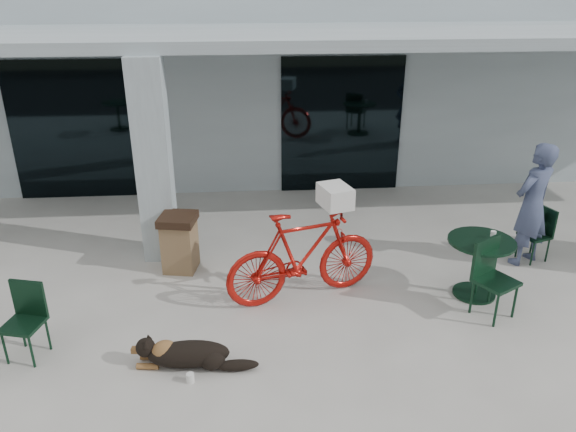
{
  "coord_description": "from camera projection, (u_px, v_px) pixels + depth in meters",
  "views": [
    {
      "loc": [
        -0.13,
        -5.85,
        4.22
      ],
      "look_at": [
        0.45,
        1.4,
        1.0
      ],
      "focal_mm": 35.0,
      "sensor_mm": 36.0,
      "label": 1
    }
  ],
  "objects": [
    {
      "name": "building",
      "position": [
        247.0,
        55.0,
        13.89
      ],
      "size": [
        22.0,
        7.0,
        4.5
      ],
      "primitive_type": "cube",
      "color": "#ADBEC4",
      "rests_on": "ground"
    },
    {
      "name": "cup_near_dog",
      "position": [
        190.0,
        378.0,
        6.22
      ],
      "size": [
        0.12,
        0.12,
        0.11
      ],
      "primitive_type": "cylinder",
      "rotation": [
        0.0,
        0.0,
        0.38
      ],
      "color": "white",
      "rests_on": "ground"
    },
    {
      "name": "column",
      "position": [
        154.0,
        162.0,
        8.41
      ],
      "size": [
        0.5,
        0.5,
        3.12
      ],
      "primitive_type": "cube",
      "color": "#ADBEC4",
      "rests_on": "ground"
    },
    {
      "name": "storefront_glass_left",
      "position": [
        85.0,
        131.0,
        10.81
      ],
      "size": [
        2.8,
        0.06,
        2.7
      ],
      "primitive_type": "cube",
      "color": "black",
      "rests_on": "ground"
    },
    {
      "name": "laundry_basket",
      "position": [
        335.0,
        196.0,
        7.42
      ],
      "size": [
        0.48,
        0.56,
        0.28
      ],
      "primitive_type": "cube",
      "rotation": [
        0.0,
        0.0,
        1.86
      ],
      "color": "white",
      "rests_on": "bicycle"
    },
    {
      "name": "overhang",
      "position": [
        249.0,
        37.0,
        9.03
      ],
      "size": [
        22.0,
        2.8,
        0.18
      ],
      "primitive_type": "cube",
      "color": "#ADBEC4",
      "rests_on": "column"
    },
    {
      "name": "trash_receptacle",
      "position": [
        180.0,
        243.0,
        8.43
      ],
      "size": [
        0.61,
        0.61,
        0.89
      ],
      "primitive_type": null,
      "rotation": [
        0.0,
        0.0,
        -0.18
      ],
      "color": "brown",
      "rests_on": "ground"
    },
    {
      "name": "storefront_glass_right",
      "position": [
        341.0,
        125.0,
        11.18
      ],
      "size": [
        2.4,
        0.06,
        2.7
      ],
      "primitive_type": "cube",
      "color": "black",
      "rests_on": "ground"
    },
    {
      "name": "dog",
      "position": [
        189.0,
        353.0,
        6.43
      ],
      "size": [
        1.11,
        0.47,
        0.36
      ],
      "primitive_type": null,
      "rotation": [
        0.0,
        0.0,
        -0.1
      ],
      "color": "black",
      "rests_on": "ground"
    },
    {
      "name": "cup_on_table",
      "position": [
        493.0,
        235.0,
        7.63
      ],
      "size": [
        0.09,
        0.09,
        0.1
      ],
      "primitive_type": "cylinder",
      "rotation": [
        0.0,
        0.0,
        -0.28
      ],
      "color": "white",
      "rests_on": "cafe_table_far"
    },
    {
      "name": "person",
      "position": [
        532.0,
        205.0,
        8.43
      ],
      "size": [
        0.84,
        0.74,
        1.93
      ],
      "primitive_type": "imported",
      "rotation": [
        0.0,
        0.0,
        3.64
      ],
      "color": "#424D6F",
      "rests_on": "ground"
    },
    {
      "name": "bicycle",
      "position": [
        303.0,
        255.0,
        7.6
      ],
      "size": [
        2.27,
        1.22,
        1.31
      ],
      "primitive_type": "imported",
      "rotation": [
        0.0,
        0.0,
        1.86
      ],
      "color": "#B0140E",
      "rests_on": "ground"
    },
    {
      "name": "cafe_chair_far_b",
      "position": [
        535.0,
        235.0,
        8.71
      ],
      "size": [
        0.53,
        0.5,
        0.85
      ],
      "primitive_type": null,
      "rotation": [
        0.0,
        0.0,
        -1.24
      ],
      "color": "black",
      "rests_on": "ground"
    },
    {
      "name": "cafe_chair_near",
      "position": [
        23.0,
        324.0,
        6.47
      ],
      "size": [
        0.52,
        0.55,
        0.92
      ],
      "primitive_type": null,
      "rotation": [
        0.0,
        0.0,
        -0.25
      ],
      "color": "black",
      "rests_on": "ground"
    },
    {
      "name": "ground",
      "position": [
        261.0,
        335.0,
        7.05
      ],
      "size": [
        80.0,
        80.0,
        0.0
      ],
      "primitive_type": "plane",
      "color": "beige",
      "rests_on": "ground"
    },
    {
      "name": "cafe_chair_far_a",
      "position": [
        496.0,
        281.0,
        7.25
      ],
      "size": [
        0.66,
        0.68,
        1.04
      ],
      "primitive_type": null,
      "rotation": [
        0.0,
        0.0,
        0.51
      ],
      "color": "black",
      "rests_on": "ground"
    },
    {
      "name": "cafe_table_far",
      "position": [
        478.0,
        268.0,
        7.76
      ],
      "size": [
        1.12,
        1.12,
        0.85
      ],
      "primitive_type": null,
      "rotation": [
        0.0,
        0.0,
        -0.28
      ],
      "color": "black",
      "rests_on": "ground"
    }
  ]
}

